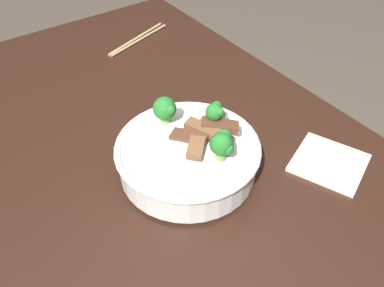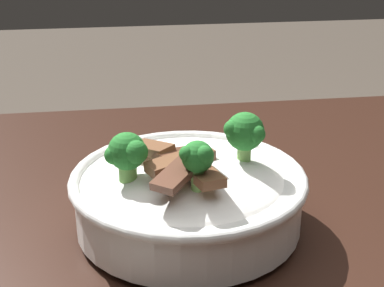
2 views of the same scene
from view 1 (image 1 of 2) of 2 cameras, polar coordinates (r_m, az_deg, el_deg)
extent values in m
cube|color=black|center=(0.76, -0.18, -7.71)|extent=(1.47, 0.79, 0.05)
cube|color=black|center=(1.56, -4.55, 3.31)|extent=(0.07, 0.07, 0.74)
cylinder|color=white|center=(0.76, -0.56, -3.77)|extent=(0.11, 0.11, 0.01)
cylinder|color=white|center=(0.74, -0.58, -2.06)|extent=(0.24, 0.24, 0.06)
torus|color=white|center=(0.72, -0.59, -0.48)|extent=(0.26, 0.26, 0.01)
ellipsoid|color=white|center=(0.73, -0.59, -1.03)|extent=(0.22, 0.22, 0.06)
cube|color=brown|center=(0.68, 0.33, -0.38)|extent=(0.05, 0.05, 0.02)
cube|color=brown|center=(0.73, 2.55, 3.20)|extent=(0.04, 0.06, 0.01)
cube|color=#563323|center=(0.72, 3.86, 2.59)|extent=(0.06, 0.07, 0.02)
cube|color=#563323|center=(0.70, -0.37, 1.06)|extent=(0.07, 0.06, 0.02)
cube|color=brown|center=(0.71, 1.83, 1.90)|extent=(0.08, 0.05, 0.02)
cylinder|color=#6BA84C|center=(0.68, 3.95, -1.47)|extent=(0.02, 0.02, 0.02)
sphere|color=#237028|center=(0.66, 4.04, -0.07)|extent=(0.04, 0.04, 0.04)
sphere|color=#237028|center=(0.66, 4.94, -0.73)|extent=(0.02, 0.02, 0.02)
sphere|color=#237028|center=(0.67, 4.45, 1.03)|extent=(0.02, 0.02, 0.02)
cylinder|color=#7AB256|center=(0.73, 3.03, 2.84)|extent=(0.01, 0.01, 0.03)
sphere|color=#237028|center=(0.72, 3.10, 4.35)|extent=(0.03, 0.03, 0.03)
sphere|color=#237028|center=(0.71, 3.84, 4.35)|extent=(0.02, 0.02, 0.02)
sphere|color=#237028|center=(0.72, 3.39, 5.13)|extent=(0.02, 0.02, 0.02)
cylinder|color=#7AB256|center=(0.74, -3.70, 3.30)|extent=(0.01, 0.01, 0.02)
sphere|color=#237028|center=(0.73, -3.79, 4.83)|extent=(0.04, 0.04, 0.04)
sphere|color=#237028|center=(0.72, -3.00, 4.65)|extent=(0.02, 0.02, 0.02)
sphere|color=#237028|center=(0.74, -3.30, 5.63)|extent=(0.02, 0.02, 0.02)
cylinder|color=tan|center=(1.18, -7.68, 14.08)|extent=(0.08, 0.20, 0.01)
cylinder|color=tan|center=(1.17, -7.20, 13.93)|extent=(0.07, 0.21, 0.01)
cube|color=silver|center=(0.82, 18.29, -2.53)|extent=(0.16, 0.16, 0.01)
camera|label=2|loc=(0.96, 34.13, 23.23)|focal=54.88mm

